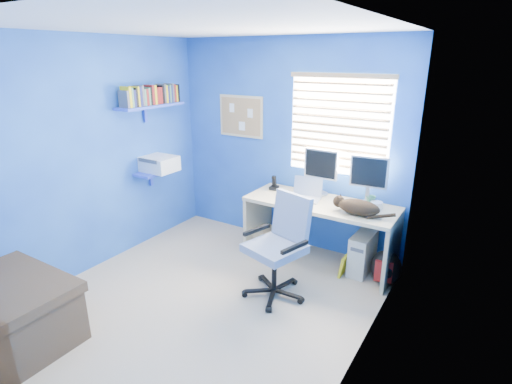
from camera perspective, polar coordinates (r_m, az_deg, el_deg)
The scene contains 23 objects.
floor at distance 4.13m, azimuth -6.76°, elevation -14.77°, with size 3.00×3.20×0.00m, color tan.
ceiling at distance 3.45m, azimuth -8.47°, elevation 22.38°, with size 3.00×3.20×0.00m, color white.
wall_back at distance 4.89m, azimuth 4.40°, elevation 6.70°, with size 3.00×0.01×2.50m, color #1A43A6.
wall_front at distance 2.64m, azimuth -30.00°, elevation -6.74°, with size 3.00×0.01×2.50m, color #1A43A6.
wall_left at distance 4.66m, azimuth -22.06°, elevation 4.75°, with size 0.01×3.20×2.50m, color #1A43A6.
wall_right at distance 2.93m, azimuth 15.99°, elevation -2.45°, with size 0.01×3.20×2.50m, color #1A43A6.
desk at distance 4.62m, azimuth 9.03°, elevation -5.75°, with size 1.67×0.65×0.74m, color #C7B78A.
laptop at distance 4.51m, azimuth 7.05°, elevation 0.25°, with size 0.33×0.26×0.22m, color silver.
monitor_left at distance 4.65m, azimuth 9.29°, elevation 2.82°, with size 0.40×0.12×0.54m, color silver.
monitor_right at distance 4.45m, azimuth 15.81°, elevation 1.59°, with size 0.40×0.12×0.54m, color silver.
phone at distance 4.83m, azimuth 2.61°, elevation 1.35°, with size 0.09×0.11×0.17m, color black.
mug at distance 4.50m, azimuth 16.05°, elevation -1.18°, with size 0.10×0.09×0.10m, color #3C7E59.
cd_spindle at distance 4.43m, azimuth 16.82°, elevation -1.80°, with size 0.13×0.13×0.07m, color silver.
cat at distance 4.20m, azimuth 14.47°, elevation -2.13°, with size 0.43×0.23×0.15m, color black.
tower_pc at distance 4.59m, azimuth 14.97°, elevation -8.42°, with size 0.19×0.44×0.45m, color beige.
drawer_boxes at distance 4.95m, azimuth 2.09°, elevation -6.81°, with size 0.35×0.28×0.27m, color tan.
yellow_book at distance 4.50m, azimuth 12.35°, elevation -10.27°, with size 0.03×0.17×0.24m, color yellow.
backpack at distance 4.44m, azimuth 18.07°, elevation -10.22°, with size 0.32×0.24×0.38m, color black.
bed_corner at distance 4.02m, azimuth -32.60°, elevation -14.41°, with size 1.13×0.80×0.54m, color #4E3D2A.
office_chair at distance 3.99m, azimuth 3.20°, elevation -9.56°, with size 0.73×0.73×1.02m.
window_blinds at distance 4.55m, azimuth 11.67°, elevation 9.30°, with size 1.15×0.05×1.10m.
corkboard at distance 5.15m, azimuth -2.16°, elevation 10.74°, with size 0.64×0.02×0.52m.
wall_shelves at distance 4.99m, azimuth -14.39°, elevation 8.55°, with size 0.42×0.90×1.05m.
Camera 1 is at (2.19, -2.65, 2.28)m, focal length 28.00 mm.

